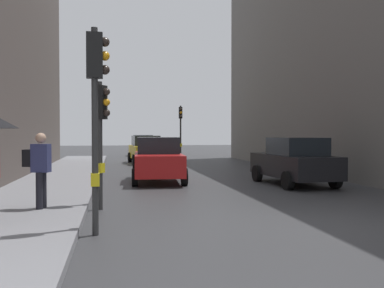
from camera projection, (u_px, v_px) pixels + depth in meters
ground_plane at (316, 224)px, 9.11m from camera, size 120.00×120.00×0.00m
sidewalk_kerb at (47, 190)px, 13.91m from camera, size 2.98×40.00×0.16m
traffic_light_near_left at (96, 93)px, 8.09m from camera, size 0.43×0.25×3.89m
traffic_light_far_median at (181, 122)px, 31.75m from camera, size 0.25×0.43×3.94m
traffic_light_near_right at (101, 122)px, 10.81m from camera, size 0.44×0.36×3.21m
car_silver_hatchback at (143, 145)px, 36.77m from camera, size 2.12×4.25×1.76m
car_red_sedan at (158, 160)px, 17.14m from camera, size 2.19×4.29×1.76m
car_yellow_taxi at (146, 149)px, 27.65m from camera, size 2.24×4.31×1.76m
car_dark_suv at (294, 161)px, 16.07m from camera, size 2.22×4.30×1.76m
pedestrian_with_grey_backpack at (39, 166)px, 10.12m from camera, size 0.65×0.42×1.77m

